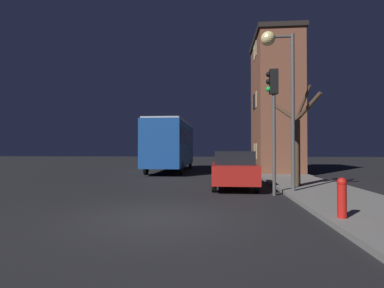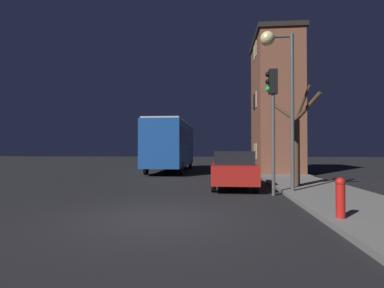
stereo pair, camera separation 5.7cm
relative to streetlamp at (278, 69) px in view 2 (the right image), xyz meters
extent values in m
plane|color=black|center=(-3.76, -4.19, -4.70)|extent=(120.00, 120.00, 0.00)
cube|color=brown|center=(1.76, 10.12, 0.01)|extent=(2.82, 5.38, 9.16)
cube|color=black|center=(1.76, 10.12, 4.74)|extent=(3.06, 5.62, 0.30)
cube|color=beige|center=(0.33, 9.63, -3.17)|extent=(0.03, 0.70, 1.10)
cube|color=beige|center=(0.33, 10.61, -3.17)|extent=(0.03, 0.70, 1.10)
cube|color=beige|center=(0.33, 9.63, 0.41)|extent=(0.03, 0.70, 1.10)
cube|color=black|center=(0.33, 10.61, 0.41)|extent=(0.03, 0.70, 1.10)
cube|color=beige|center=(0.33, 9.63, 3.99)|extent=(0.03, 0.70, 1.10)
cube|color=beige|center=(0.33, 10.61, 3.99)|extent=(0.03, 0.70, 1.10)
cylinder|color=#4C4C4C|center=(0.52, 0.00, -1.63)|extent=(0.14, 0.14, 5.87)
cylinder|color=#4C4C4C|center=(0.07, 0.00, 1.20)|extent=(0.90, 0.09, 0.09)
sphere|color=#F9E08C|center=(-0.38, 0.00, 1.15)|extent=(0.54, 0.54, 0.54)
cylinder|color=#4C4C4C|center=(-0.25, -0.36, -2.86)|extent=(0.12, 0.12, 3.69)
cube|color=black|center=(-0.25, -0.36, -0.57)|extent=(0.30, 0.24, 0.90)
sphere|color=black|center=(-0.43, -0.36, -0.30)|extent=(0.20, 0.20, 0.20)
sphere|color=black|center=(-0.43, -0.36, -0.57)|extent=(0.20, 0.20, 0.20)
sphere|color=green|center=(-0.43, -0.36, -0.84)|extent=(0.20, 0.20, 0.20)
cylinder|color=#473323|center=(1.04, 1.60, -3.18)|extent=(0.30, 0.30, 2.77)
cylinder|color=#473323|center=(1.41, 1.16, -1.30)|extent=(0.92, 1.07, 1.12)
cylinder|color=#473323|center=(0.67, 2.08, -1.40)|extent=(0.92, 1.11, 0.93)
cylinder|color=#473323|center=(1.23, 1.26, -1.13)|extent=(0.53, 0.82, 1.40)
cube|color=#194793|center=(-5.83, 10.97, -2.68)|extent=(2.52, 9.50, 3.09)
cube|color=black|center=(-5.83, 10.97, -2.12)|extent=(2.54, 8.74, 1.11)
cube|color=#B2B2B2|center=(-5.83, 10.97, -1.07)|extent=(2.39, 9.03, 0.12)
cylinder|color=black|center=(-4.66, 14.05, -4.22)|extent=(0.18, 0.96, 0.96)
cylinder|color=black|center=(-7.00, 14.05, -4.22)|extent=(0.18, 0.96, 0.96)
cylinder|color=black|center=(-4.66, 7.88, -4.22)|extent=(0.18, 0.96, 0.96)
cylinder|color=black|center=(-7.00, 7.88, -4.22)|extent=(0.18, 0.96, 0.96)
cube|color=#B21E19|center=(-1.61, 1.63, -4.03)|extent=(1.80, 4.11, 0.74)
cube|color=black|center=(-1.61, 1.43, -3.38)|extent=(1.59, 2.14, 0.55)
cylinder|color=black|center=(-0.80, 2.97, -4.40)|extent=(0.18, 0.61, 0.61)
cylinder|color=black|center=(-2.42, 2.97, -4.40)|extent=(0.18, 0.61, 0.61)
cylinder|color=black|center=(-0.80, 0.30, -4.40)|extent=(0.18, 0.61, 0.61)
cylinder|color=black|center=(-2.42, 0.30, -4.40)|extent=(0.18, 0.61, 0.61)
cube|color=olive|center=(-1.39, 10.19, -4.06)|extent=(1.73, 4.48, 0.72)
cube|color=black|center=(-1.39, 9.97, -3.45)|extent=(1.52, 2.33, 0.50)
cylinder|color=black|center=(-0.61, 11.65, -4.42)|extent=(0.18, 0.57, 0.57)
cylinder|color=black|center=(-2.16, 11.65, -4.42)|extent=(0.18, 0.57, 0.57)
cylinder|color=black|center=(-0.61, 8.74, -4.42)|extent=(0.18, 0.57, 0.57)
cylinder|color=black|center=(-2.16, 8.74, -4.42)|extent=(0.18, 0.57, 0.57)
cylinder|color=red|center=(0.50, -4.43, -4.19)|extent=(0.20, 0.20, 0.75)
sphere|color=red|center=(0.50, -4.43, -3.77)|extent=(0.21, 0.21, 0.21)
camera|label=1|loc=(-2.26, -11.42, -3.03)|focal=28.00mm
camera|label=2|loc=(-2.20, -11.42, -3.03)|focal=28.00mm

